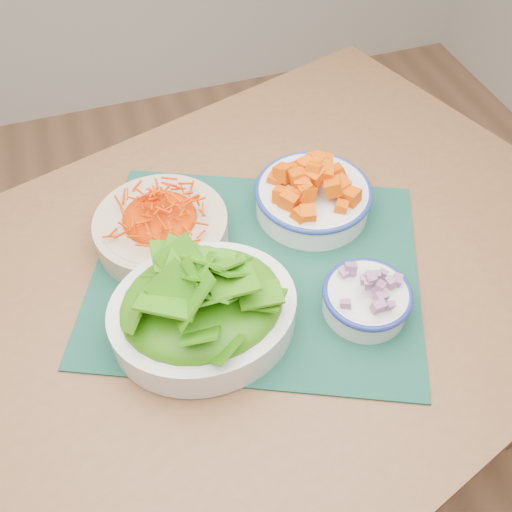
% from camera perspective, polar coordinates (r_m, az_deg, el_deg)
% --- Properties ---
extents(table, '(1.49, 1.21, 0.75)m').
position_cam_1_polar(table, '(0.99, -1.79, -5.85)').
color(table, brown).
rests_on(table, ground).
extents(placemat, '(0.65, 0.61, 0.00)m').
position_cam_1_polar(placemat, '(0.93, -0.00, -1.27)').
color(placemat, '#0C3026').
rests_on(placemat, table).
extents(carrot_bowl, '(0.23, 0.23, 0.09)m').
position_cam_1_polar(carrot_bowl, '(0.95, -9.52, 3.28)').
color(carrot_bowl, beige).
rests_on(carrot_bowl, placemat).
extents(squash_bowl, '(0.24, 0.24, 0.10)m').
position_cam_1_polar(squash_bowl, '(0.99, 5.76, 6.54)').
color(squash_bowl, white).
rests_on(squash_bowl, placemat).
extents(lettuce_bowl, '(0.28, 0.23, 0.12)m').
position_cam_1_polar(lettuce_bowl, '(0.82, -5.38, -4.82)').
color(lettuce_bowl, silver).
rests_on(lettuce_bowl, placemat).
extents(onion_bowl, '(0.16, 0.16, 0.07)m').
position_cam_1_polar(onion_bowl, '(0.87, 11.03, -4.00)').
color(onion_bowl, silver).
rests_on(onion_bowl, placemat).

